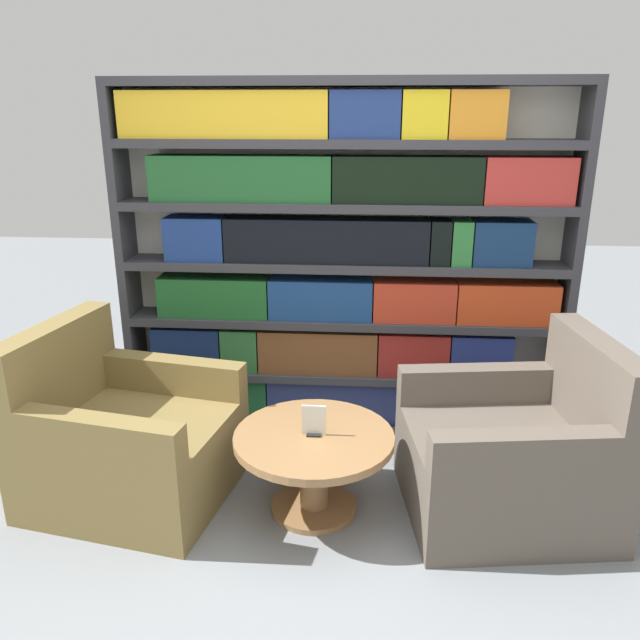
# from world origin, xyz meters

# --- Properties ---
(ground_plane) EXTENTS (14.00, 14.00, 0.00)m
(ground_plane) POSITION_xyz_m (0.00, 0.00, 0.00)
(ground_plane) COLOR gray
(bookshelf) EXTENTS (2.65, 0.30, 2.08)m
(bookshelf) POSITION_xyz_m (-0.01, 1.23, 1.03)
(bookshelf) COLOR silver
(bookshelf) RESTS_ON ground_plane
(armchair_left) EXTENTS (1.08, 0.99, 0.89)m
(armchair_left) POSITION_xyz_m (-1.07, 0.36, 0.30)
(armchair_left) COLOR olive
(armchair_left) RESTS_ON ground_plane
(armchair_right) EXTENTS (1.04, 0.95, 0.89)m
(armchair_right) POSITION_xyz_m (0.88, 0.36, 0.30)
(armchair_right) COLOR brown
(armchair_right) RESTS_ON ground_plane
(coffee_table) EXTENTS (0.78, 0.78, 0.42)m
(coffee_table) POSITION_xyz_m (-0.10, 0.28, 0.30)
(coffee_table) COLOR olive
(coffee_table) RESTS_ON ground_plane
(table_sign) EXTENTS (0.11, 0.06, 0.15)m
(table_sign) POSITION_xyz_m (-0.10, 0.28, 0.49)
(table_sign) COLOR black
(table_sign) RESTS_ON coffee_table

